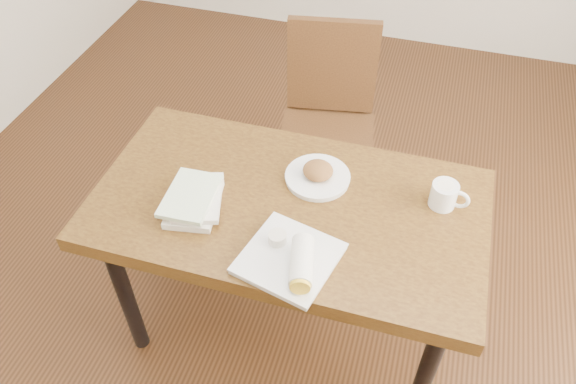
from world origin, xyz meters
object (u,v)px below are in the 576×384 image
(table, at_px, (288,220))
(plate_scone, at_px, (318,175))
(plate_burrito, at_px, (293,259))
(book_stack, at_px, (194,200))
(chair_far, at_px, (329,114))
(coffee_mug, at_px, (445,195))

(table, distance_m, plate_scone, 0.19)
(table, bearing_deg, plate_scone, 63.67)
(plate_scone, height_order, plate_burrito, plate_burrito)
(plate_scone, height_order, book_stack, plate_scone)
(chair_far, distance_m, plate_scone, 0.68)
(chair_far, relative_size, book_stack, 3.63)
(plate_burrito, bearing_deg, table, 109.62)
(table, xyz_separation_m, coffee_mug, (0.50, 0.14, 0.13))
(plate_scone, relative_size, book_stack, 0.86)
(coffee_mug, distance_m, plate_burrito, 0.56)
(coffee_mug, relative_size, plate_burrito, 0.40)
(coffee_mug, xyz_separation_m, book_stack, (-0.79, -0.24, -0.02))
(table, height_order, book_stack, book_stack)
(plate_scone, distance_m, book_stack, 0.43)
(chair_far, xyz_separation_m, book_stack, (-0.25, -0.88, 0.23))
(coffee_mug, height_order, plate_burrito, plate_burrito)
(chair_far, height_order, book_stack, chair_far)
(plate_burrito, bearing_deg, plate_scone, 93.11)
(coffee_mug, bearing_deg, chair_far, 130.09)
(chair_far, bearing_deg, plate_burrito, -83.00)
(plate_scone, bearing_deg, coffee_mug, 0.28)
(chair_far, bearing_deg, plate_scone, -80.69)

